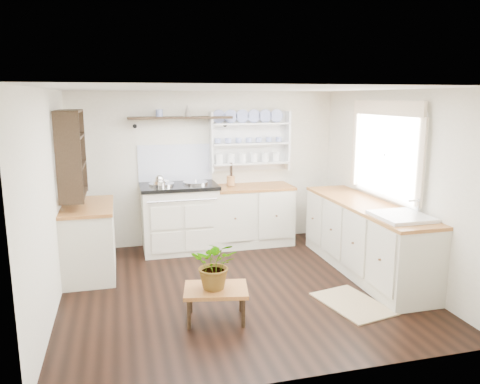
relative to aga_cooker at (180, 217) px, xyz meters
name	(u,v)px	position (x,y,z in m)	size (l,w,h in m)	color
floor	(238,287)	(0.48, -1.57, -0.50)	(4.00, 3.80, 0.01)	black
wall_back	(207,168)	(0.48, 0.33, 0.65)	(4.00, 0.02, 2.30)	beige
wall_right	(394,184)	(2.48, -1.57, 0.65)	(0.02, 3.80, 2.30)	beige
wall_left	(50,202)	(-1.52, -1.57, 0.65)	(0.02, 3.80, 2.30)	beige
ceiling	(238,89)	(0.48, -1.57, 1.80)	(4.00, 3.80, 0.01)	white
window	(386,150)	(2.43, -1.42, 1.07)	(0.08, 1.55, 1.22)	white
aga_cooker	(180,217)	(0.00, 0.00, 0.00)	(1.10, 0.76, 1.01)	silver
back_cabinets	(250,214)	(1.08, 0.03, -0.04)	(1.27, 0.63, 0.90)	beige
right_cabinets	(365,237)	(2.18, -1.47, -0.04)	(0.62, 2.43, 0.90)	beige
belfast_sink	(401,227)	(2.18, -2.22, 0.30)	(0.55, 0.60, 0.45)	white
left_cabinets	(89,239)	(-1.22, -0.67, -0.04)	(0.62, 1.13, 0.90)	beige
plate_rack	(249,141)	(1.13, 0.29, 1.06)	(1.20, 0.22, 0.90)	white
high_shelf	(180,118)	(0.08, 0.21, 1.41)	(1.50, 0.29, 0.16)	black
left_shelving	(71,153)	(-1.36, -0.67, 1.05)	(0.28, 0.80, 1.05)	black
kettle	(160,183)	(-0.28, -0.12, 0.54)	(0.17, 0.17, 0.21)	silver
utensil_crock	(231,181)	(0.80, 0.11, 0.48)	(0.12, 0.12, 0.14)	#AC723F
center_table	(216,292)	(0.06, -2.31, -0.20)	(0.70, 0.56, 0.34)	brown
potted_plant	(216,264)	(0.06, -2.31, 0.09)	(0.45, 0.39, 0.50)	#3F7233
floor_rug	(353,304)	(1.57, -2.33, -0.49)	(0.55, 0.85, 0.02)	#9B785A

